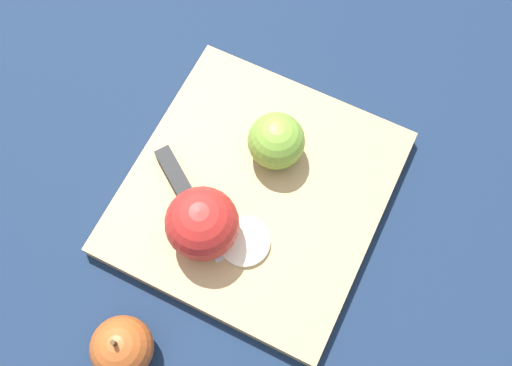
# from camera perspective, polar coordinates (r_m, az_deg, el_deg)

# --- Properties ---
(ground_plane) EXTENTS (4.00, 4.00, 0.00)m
(ground_plane) POSITION_cam_1_polar(r_m,az_deg,el_deg) (0.74, 0.00, -1.23)
(ground_plane) COLOR #14233D
(cutting_board) EXTENTS (0.34, 0.33, 0.02)m
(cutting_board) POSITION_cam_1_polar(r_m,az_deg,el_deg) (0.73, 0.00, -0.92)
(cutting_board) COLOR tan
(cutting_board) RESTS_ON ground_plane
(apple_half_left) EXTENTS (0.07, 0.07, 0.07)m
(apple_half_left) POSITION_cam_1_polar(r_m,az_deg,el_deg) (0.71, 1.92, 4.01)
(apple_half_left) COLOR olive
(apple_half_left) RESTS_ON cutting_board
(apple_half_right) EXTENTS (0.08, 0.08, 0.08)m
(apple_half_right) POSITION_cam_1_polar(r_m,az_deg,el_deg) (0.66, -5.13, -3.86)
(apple_half_right) COLOR red
(apple_half_right) RESTS_ON cutting_board
(knife) EXTENTS (0.09, 0.14, 0.02)m
(knife) POSITION_cam_1_polar(r_m,az_deg,el_deg) (0.72, -7.48, 0.35)
(knife) COLOR silver
(knife) RESTS_ON cutting_board
(apple_slice) EXTENTS (0.06, 0.06, 0.01)m
(apple_slice) POSITION_cam_1_polar(r_m,az_deg,el_deg) (0.69, -1.11, -5.60)
(apple_slice) COLOR beige
(apple_slice) RESTS_ON cutting_board
(apple_whole) EXTENTS (0.07, 0.07, 0.08)m
(apple_whole) POSITION_cam_1_polar(r_m,az_deg,el_deg) (0.68, -12.64, -15.05)
(apple_whole) COLOR #AD4C1E
(apple_whole) RESTS_ON ground_plane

